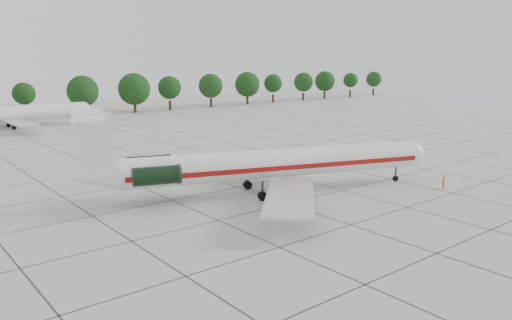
{
  "coord_description": "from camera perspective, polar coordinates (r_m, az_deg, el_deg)",
  "views": [
    {
      "loc": [
        -31.24,
        -34.06,
        13.76
      ],
      "look_at": [
        0.17,
        4.89,
        3.5
      ],
      "focal_mm": 35.0,
      "sensor_mm": 36.0,
      "label": 1
    }
  ],
  "objects": [
    {
      "name": "apron_joints",
      "position": [
        59.77,
        -6.23,
        -1.78
      ],
      "size": [
        170.0,
        170.0,
        0.02
      ],
      "primitive_type": "cube",
      "color": "#383838",
      "rests_on": "ground"
    },
    {
      "name": "bg_airliner_c",
      "position": [
        110.7,
        -25.89,
        4.8
      ],
      "size": [
        28.24,
        27.2,
        7.4
      ],
      "color": "silver",
      "rests_on": "ground"
    },
    {
      "name": "ground_crew",
      "position": [
        56.92,
        20.62,
        -2.36
      ],
      "size": [
        0.66,
        0.66,
        1.54
      ],
      "primitive_type": "imported",
      "rotation": [
        0.0,
        0.0,
        3.91
      ],
      "color": "orange",
      "rests_on": "ground"
    },
    {
      "name": "ground",
      "position": [
        48.23,
        3.5,
        -5.01
      ],
      "size": [
        260.0,
        260.0,
        0.0
      ],
      "primitive_type": "plane",
      "color": "beige",
      "rests_on": "ground"
    },
    {
      "name": "main_airliner",
      "position": [
        50.78,
        0.45,
        -0.46
      ],
      "size": [
        37.16,
        28.28,
        8.94
      ],
      "rotation": [
        0.0,
        0.0,
        -0.34
      ],
      "color": "silver",
      "rests_on": "ground"
    }
  ]
}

